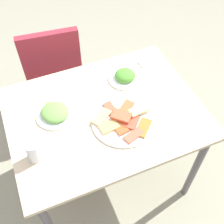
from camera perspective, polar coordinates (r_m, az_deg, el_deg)
The scene contains 10 objects.
ground_plane at distance 2.22m, azimuth -1.05°, elevation -12.48°, with size 6.00×6.00×0.00m, color gray.
dining_table at distance 1.65m, azimuth -1.39°, elevation -1.92°, with size 1.07×0.81×0.77m.
dining_chair at distance 2.21m, azimuth -11.69°, elevation 8.43°, with size 0.46×0.47×0.92m.
pide_platter at distance 1.52m, azimuth 2.23°, elevation -1.70°, with size 0.34×0.34×0.05m.
salad_plate_greens at distance 1.57m, azimuth -11.42°, elevation -0.14°, with size 0.22×0.22×0.06m.
salad_plate_rice at distance 1.73m, azimuth 2.63°, elevation 7.20°, with size 0.21×0.21×0.06m.
soda_can at distance 1.40m, azimuth -15.53°, elevation -7.65°, with size 0.07×0.07×0.12m, color silver.
paper_napkin at distance 1.89m, azimuth 7.65°, elevation 10.32°, with size 0.13×0.13×0.00m, color white.
fork at distance 1.87m, azimuth 7.92°, elevation 10.08°, with size 0.17×0.02×0.01m, color silver.
spoon at distance 1.90m, azimuth 7.41°, elevation 10.74°, with size 0.17×0.02×0.01m, color silver.
Camera 1 is at (-0.35, -0.93, 1.99)m, focal length 45.43 mm.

